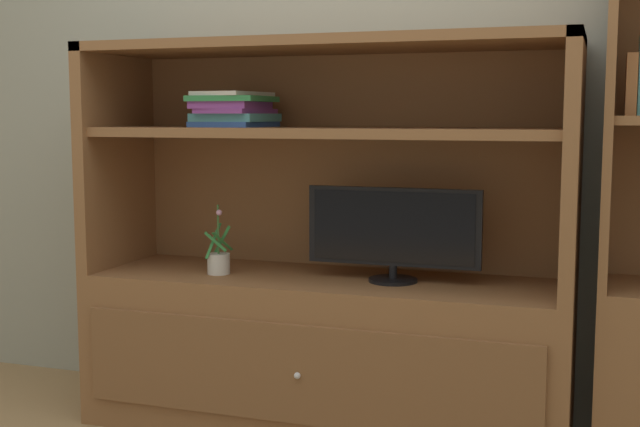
{
  "coord_description": "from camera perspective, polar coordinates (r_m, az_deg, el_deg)",
  "views": [
    {
      "loc": [
        1.0,
        -2.57,
        1.22
      ],
      "look_at": [
        0.0,
        0.35,
        0.85
      ],
      "focal_mm": 46.79,
      "sensor_mm": 36.0,
      "label": 1
    }
  ],
  "objects": [
    {
      "name": "tv_monitor",
      "position": [
        3.08,
        5.03,
        -1.2
      ],
      "size": [
        0.65,
        0.18,
        0.35
      ],
      "color": "black",
      "rests_on": "media_console"
    },
    {
      "name": "upright_book_row",
      "position": [
        2.97,
        21.05,
        8.47
      ],
      "size": [
        0.1,
        0.17,
        0.26
      ],
      "color": "#A56638",
      "rests_on": "bookshelf_tall"
    },
    {
      "name": "media_console",
      "position": [
        3.23,
        0.33,
        -6.6
      ],
      "size": [
        1.84,
        0.58,
        1.49
      ],
      "color": "brown",
      "rests_on": "ground_plane"
    },
    {
      "name": "magazine_stack",
      "position": [
        3.27,
        -5.91,
        7.09
      ],
      "size": [
        0.29,
        0.34,
        0.13
      ],
      "color": "#2D519E",
      "rests_on": "media_console"
    },
    {
      "name": "painted_rear_wall",
      "position": [
        3.47,
        2.17,
        9.83
      ],
      "size": [
        6.0,
        0.1,
        2.8
      ],
      "primitive_type": "cube",
      "color": "gray",
      "rests_on": "ground_plane"
    },
    {
      "name": "potted_plant",
      "position": [
        3.27,
        -6.95,
        -3.29
      ],
      "size": [
        0.1,
        0.13,
        0.27
      ],
      "color": "beige",
      "rests_on": "media_console"
    }
  ]
}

